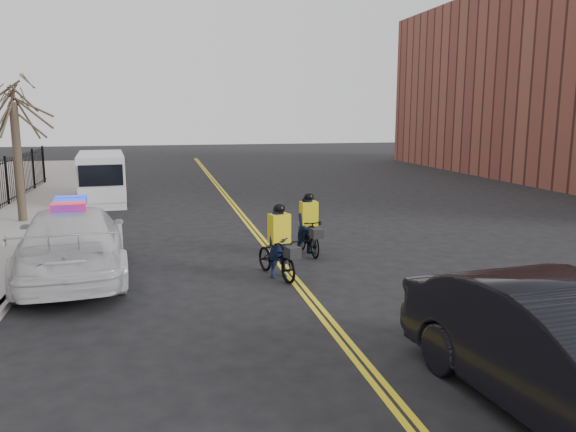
% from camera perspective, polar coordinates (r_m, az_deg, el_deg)
% --- Properties ---
extents(ground, '(120.00, 120.00, 0.00)m').
position_cam_1_polar(ground, '(11.52, 2.52, -8.77)').
color(ground, black).
rests_on(ground, ground).
extents(center_line_left, '(0.10, 60.00, 0.01)m').
position_cam_1_polar(center_line_left, '(19.08, -4.04, -1.05)').
color(center_line_left, yellow).
rests_on(center_line_left, ground).
extents(center_line_right, '(0.10, 60.00, 0.01)m').
position_cam_1_polar(center_line_right, '(19.10, -3.57, -1.03)').
color(center_line_right, yellow).
rests_on(center_line_right, ground).
extents(sidewalk, '(3.00, 60.00, 0.15)m').
position_cam_1_polar(sidewalk, '(19.41, -26.25, -1.70)').
color(sidewalk, gray).
rests_on(sidewalk, ground).
extents(curb, '(0.20, 60.00, 0.15)m').
position_cam_1_polar(curb, '(19.11, -21.88, -1.55)').
color(curb, gray).
rests_on(curb, ground).
extents(street_tree, '(3.20, 3.20, 4.80)m').
position_cam_1_polar(street_tree, '(21.03, -26.03, 8.68)').
color(street_tree, '#3B2E23').
rests_on(street_tree, sidewalk).
extents(police_cruiser, '(2.87, 5.95, 1.83)m').
position_cam_1_polar(police_cruiser, '(13.93, -21.04, -2.49)').
color(police_cruiser, silver).
rests_on(police_cruiser, ground).
extents(dark_sedan, '(2.29, 5.29, 1.69)m').
position_cam_1_polar(dark_sedan, '(7.91, 26.68, -12.52)').
color(dark_sedan, black).
rests_on(dark_sedan, ground).
extents(cargo_van, '(2.27, 5.16, 2.10)m').
position_cam_1_polar(cargo_van, '(25.34, -18.40, 3.61)').
color(cargo_van, white).
rests_on(cargo_van, ground).
extents(cyclist_near, '(1.09, 1.89, 1.76)m').
position_cam_1_polar(cyclist_near, '(13.08, -0.88, -3.63)').
color(cyclist_near, black).
rests_on(cyclist_near, ground).
extents(cyclist_far, '(0.81, 1.72, 1.71)m').
position_cam_1_polar(cyclist_far, '(15.14, 2.12, -1.45)').
color(cyclist_far, black).
rests_on(cyclist_far, ground).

